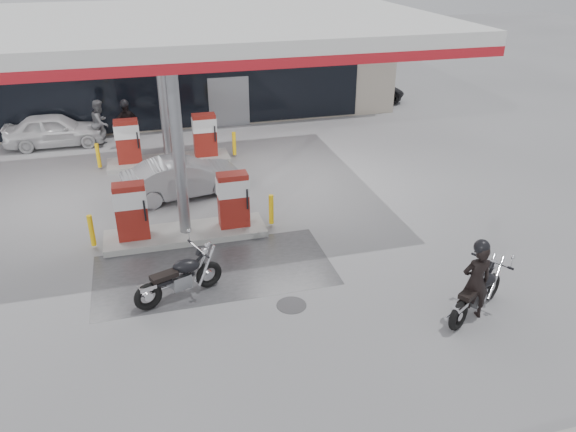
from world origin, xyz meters
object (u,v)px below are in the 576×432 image
(main_motorcycle, at_px, (477,294))
(parked_car_left, at_px, (55,111))
(parked_motorcycle, at_px, (180,278))
(hatchback_silver, at_px, (183,177))
(parked_car_right, at_px, (359,91))
(sedan_white, at_px, (55,130))
(attendant, at_px, (101,123))
(pump_island_near, at_px, (184,214))
(biker_walking, at_px, (127,124))
(pump_island_far, at_px, (168,145))
(biker_main, at_px, (476,282))

(main_motorcycle, relative_size, parked_car_left, 0.42)
(main_motorcycle, height_order, parked_motorcycle, parked_motorcycle)
(hatchback_silver, distance_m, parked_car_right, 13.36)
(parked_motorcycle, distance_m, sedan_white, 12.77)
(main_motorcycle, relative_size, hatchback_silver, 0.52)
(attendant, relative_size, parked_car_right, 0.40)
(sedan_white, distance_m, parked_car_left, 2.81)
(pump_island_near, relative_size, sedan_white, 1.32)
(main_motorcycle, bearing_deg, parked_car_right, 45.66)
(sedan_white, distance_m, hatchback_silver, 7.77)
(parked_motorcycle, bearing_deg, biker_walking, 73.93)
(main_motorcycle, xyz_separation_m, sedan_white, (-10.18, 14.55, 0.16))
(hatchback_silver, height_order, biker_walking, biker_walking)
(pump_island_far, distance_m, biker_walking, 2.77)
(pump_island_far, bearing_deg, parked_car_left, 126.87)
(parked_car_right, bearing_deg, attendant, 100.56)
(pump_island_far, xyz_separation_m, parked_motorcycle, (-0.41, -8.98, -0.20))
(parked_motorcycle, height_order, parked_car_right, parked_car_right)
(pump_island_far, xyz_separation_m, hatchback_silver, (0.26, -3.14, -0.07))
(pump_island_far, height_order, parked_motorcycle, pump_island_far)
(parked_motorcycle, relative_size, parked_car_right, 0.46)
(pump_island_near, distance_m, main_motorcycle, 7.99)
(biker_main, distance_m, sedan_white, 17.75)
(parked_motorcycle, bearing_deg, biker_main, -42.93)
(hatchback_silver, bearing_deg, sedan_white, 25.30)
(attendant, xyz_separation_m, hatchback_silver, (2.69, -5.94, -0.30))
(main_motorcycle, relative_size, biker_walking, 1.11)
(parked_car_right, relative_size, biker_walking, 2.59)
(pump_island_near, height_order, attendant, attendant)
(parked_car_right, bearing_deg, main_motorcycle, 162.93)
(attendant, bearing_deg, parked_car_left, 51.39)
(hatchback_silver, relative_size, parked_car_right, 0.83)
(sedan_white, relative_size, hatchback_silver, 1.01)
(parked_motorcycle, relative_size, biker_walking, 1.20)
(pump_island_near, xyz_separation_m, parked_motorcycle, (-0.41, -2.98, -0.20))
(parked_motorcycle, bearing_deg, pump_island_far, 66.29)
(pump_island_near, xyz_separation_m, parked_car_right, (10.00, 12.00, -0.06))
(attendant, distance_m, hatchback_silver, 6.52)
(biker_main, relative_size, parked_car_left, 0.39)
(biker_main, distance_m, hatchback_silver, 9.98)
(biker_main, xyz_separation_m, attendant, (-8.20, 14.25, 0.01))
(parked_car_right, bearing_deg, biker_walking, 103.74)
(parked_motorcycle, relative_size, hatchback_silver, 0.56)
(pump_island_far, distance_m, parked_car_left, 7.50)
(biker_walking, bearing_deg, parked_motorcycle, -108.21)
(parked_car_right, xyz_separation_m, biker_walking, (-11.41, -3.62, 0.25))
(main_motorcycle, height_order, parked_car_left, parked_car_left)
(pump_island_far, bearing_deg, parked_car_right, 30.96)
(pump_island_far, relative_size, attendant, 2.75)
(parked_car_left, xyz_separation_m, biker_walking, (3.09, -3.62, 0.22))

